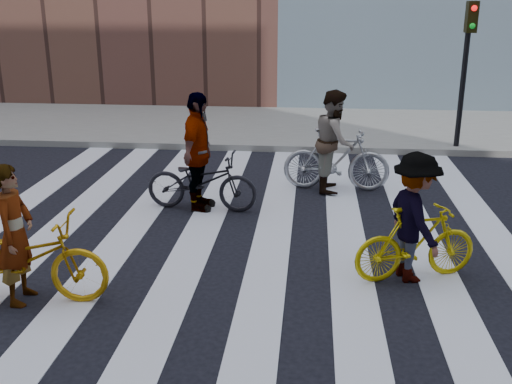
# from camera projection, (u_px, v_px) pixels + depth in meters

# --- Properties ---
(ground) EXTENTS (100.00, 100.00, 0.00)m
(ground) POSITION_uv_depth(u_px,v_px,m) (237.00, 234.00, 9.06)
(ground) COLOR black
(ground) RESTS_ON ground
(sidewalk_far) EXTENTS (100.00, 5.00, 0.15)m
(sidewalk_far) POSITION_uv_depth(u_px,v_px,m) (271.00, 126.00, 16.13)
(sidewalk_far) COLOR gray
(sidewalk_far) RESTS_ON ground
(zebra_crosswalk) EXTENTS (8.25, 10.00, 0.01)m
(zebra_crosswalk) POSITION_uv_depth(u_px,v_px,m) (237.00, 233.00, 9.05)
(zebra_crosswalk) COLOR silver
(zebra_crosswalk) RESTS_ON ground
(traffic_signal) EXTENTS (0.22, 0.42, 3.33)m
(traffic_signal) POSITION_uv_depth(u_px,v_px,m) (467.00, 51.00, 12.98)
(traffic_signal) COLOR black
(traffic_signal) RESTS_ON ground
(bike_yellow_left) EXTENTS (2.04, 0.81, 1.05)m
(bike_yellow_left) POSITION_uv_depth(u_px,v_px,m) (22.00, 259.00, 6.91)
(bike_yellow_left) COLOR #C38A0A
(bike_yellow_left) RESTS_ON ground
(bike_silver_mid) EXTENTS (1.96, 0.64, 1.16)m
(bike_silver_mid) POSITION_uv_depth(u_px,v_px,m) (336.00, 159.00, 10.93)
(bike_silver_mid) COLOR #9DA0A7
(bike_silver_mid) RESTS_ON ground
(bike_yellow_right) EXTENTS (1.68, 0.93, 0.97)m
(bike_yellow_right) POSITION_uv_depth(u_px,v_px,m) (416.00, 243.00, 7.47)
(bike_yellow_right) COLOR gold
(bike_yellow_right) RESTS_ON ground
(bike_dark_rear) EXTENTS (1.93, 0.83, 0.98)m
(bike_dark_rear) POSITION_uv_depth(u_px,v_px,m) (202.00, 181.00, 9.94)
(bike_dark_rear) COLOR black
(bike_dark_rear) RESTS_ON ground
(rider_left) EXTENTS (0.43, 0.63, 1.67)m
(rider_left) POSITION_uv_depth(u_px,v_px,m) (15.00, 234.00, 6.82)
(rider_left) COLOR slate
(rider_left) RESTS_ON ground
(rider_mid) EXTENTS (0.74, 0.93, 1.85)m
(rider_mid) POSITION_uv_depth(u_px,v_px,m) (334.00, 141.00, 10.82)
(rider_mid) COLOR slate
(rider_mid) RESTS_ON ground
(rider_right) EXTENTS (0.91, 1.20, 1.65)m
(rider_right) POSITION_uv_depth(u_px,v_px,m) (414.00, 218.00, 7.37)
(rider_right) COLOR slate
(rider_right) RESTS_ON ground
(rider_rear) EXTENTS (0.59, 1.20, 1.97)m
(rider_rear) POSITION_uv_depth(u_px,v_px,m) (198.00, 152.00, 9.79)
(rider_rear) COLOR slate
(rider_rear) RESTS_ON ground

